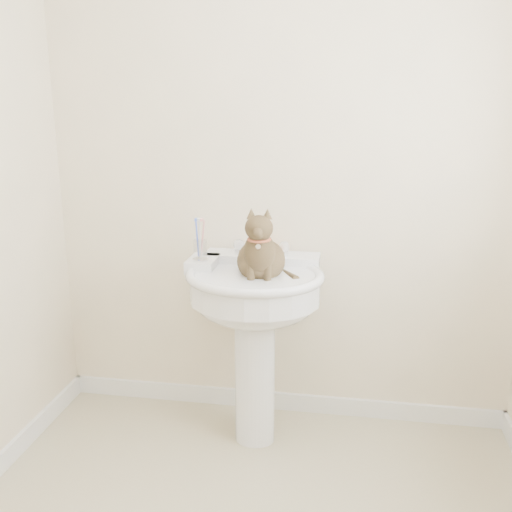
% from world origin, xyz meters
% --- Properties ---
extents(wall_back, '(2.20, 0.00, 2.50)m').
position_xyz_m(wall_back, '(0.00, 1.10, 1.25)').
color(wall_back, '#F5E2BB').
rests_on(wall_back, ground).
extents(baseboard_back, '(2.20, 0.02, 0.09)m').
position_xyz_m(baseboard_back, '(0.00, 1.09, 0.04)').
color(baseboard_back, white).
rests_on(baseboard_back, floor).
extents(pedestal_sink, '(0.61, 0.60, 0.84)m').
position_xyz_m(pedestal_sink, '(-0.08, 0.81, 0.66)').
color(pedestal_sink, white).
rests_on(pedestal_sink, floor).
extents(faucet, '(0.28, 0.12, 0.14)m').
position_xyz_m(faucet, '(-0.07, 0.96, 0.88)').
color(faucet, silver).
rests_on(faucet, pedestal_sink).
extents(soap_bar, '(0.10, 0.08, 0.03)m').
position_xyz_m(soap_bar, '(-0.03, 1.05, 0.86)').
color(soap_bar, orange).
rests_on(soap_bar, pedestal_sink).
extents(toothbrush_cup, '(0.07, 0.07, 0.19)m').
position_xyz_m(toothbrush_cup, '(-0.33, 0.84, 0.89)').
color(toothbrush_cup, silver).
rests_on(toothbrush_cup, pedestal_sink).
extents(cat, '(0.23, 0.29, 0.42)m').
position_xyz_m(cat, '(-0.05, 0.80, 0.89)').
color(cat, '#483521').
rests_on(cat, pedestal_sink).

